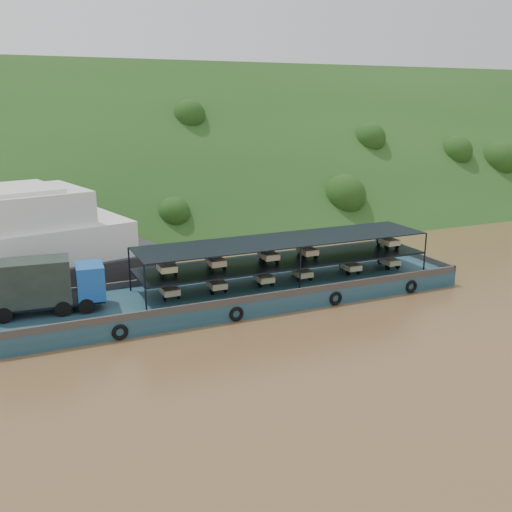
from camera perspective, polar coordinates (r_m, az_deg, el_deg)
name	(u,v)px	position (r m, az deg, el deg)	size (l,w,h in m)	color
ground	(296,303)	(43.31, 4.04, -4.76)	(160.00, 160.00, 0.00)	brown
hillside	(168,218)	(75.87, -8.77, 3.78)	(140.00, 28.00, 28.00)	#183B15
cargo_barge	(224,289)	(42.68, -3.25, -3.34)	(35.00, 7.18, 4.86)	#143A47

